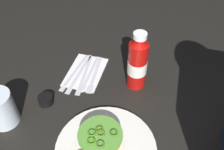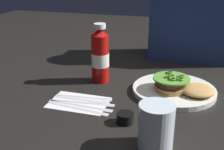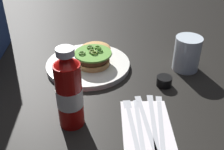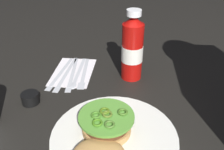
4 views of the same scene
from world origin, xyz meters
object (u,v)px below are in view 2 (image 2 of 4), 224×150
table_knife (86,102)px  spoon_utensil (89,100)px  burger_sandwich (181,86)px  ketchup_bottle (100,56)px  napkin (79,102)px  dinner_plate (174,90)px  fork_utensil (88,97)px  butter_knife (84,105)px  steak_knife (81,108)px  condiment_cup (125,118)px  diner_person (193,11)px  water_glass (155,126)px

table_knife → spoon_utensil: same height
burger_sandwich → ketchup_bottle: bearing=169.9°
burger_sandwich → napkin: (-0.32, -0.14, -0.04)m
dinner_plate → fork_utensil: size_ratio=1.47×
butter_knife → ketchup_bottle: bearing=93.6°
steak_knife → butter_knife: bearing=86.4°
napkin → table_knife: (0.03, 0.00, 0.00)m
napkin → steak_knife: bearing=-58.6°
table_knife → spoon_utensil: bearing=77.5°
ketchup_bottle → napkin: 0.22m
napkin → table_knife: size_ratio=0.88×
ketchup_bottle → condiment_cup: size_ratio=4.54×
dinner_plate → ketchup_bottle: size_ratio=1.30×
condiment_cup → diner_person: (0.16, 0.66, 0.21)m
burger_sandwich → napkin: bearing=-155.8°
water_glass → diner_person: diner_person is taller
butter_knife → fork_utensil: (-0.01, 0.06, -0.00)m
steak_knife → diner_person: size_ratio=0.40×
water_glass → napkin: 0.33m
condiment_cup → napkin: (-0.18, 0.08, -0.01)m
condiment_cup → steak_knife: bearing=165.6°
condiment_cup → spoon_utensil: 0.18m
condiment_cup → spoon_utensil: size_ratio=0.25×
steak_knife → fork_utensil: (-0.01, 0.08, 0.00)m
table_knife → condiment_cup: bearing=-29.1°
ketchup_bottle → butter_knife: (0.01, -0.22, -0.10)m
ketchup_bottle → condiment_cup: ketchup_bottle is taller
steak_knife → table_knife: bearing=88.6°
steak_knife → condiment_cup: bearing=-14.4°
dinner_plate → diner_person: bearing=85.1°
burger_sandwich → butter_knife: burger_sandwich is taller
water_glass → napkin: (-0.27, 0.17, -0.06)m
steak_knife → fork_utensil: bearing=94.0°
burger_sandwich → spoon_utensil: (-0.29, -0.12, -0.03)m
burger_sandwich → napkin: size_ratio=1.11×
burger_sandwich → ketchup_bottle: size_ratio=0.94×
steak_knife → table_knife: same height
burger_sandwich → butter_knife: size_ratio=0.94×
ketchup_bottle → dinner_plate: bearing=-6.7°
burger_sandwich → ketchup_bottle: 0.31m
fork_utensil → diner_person: size_ratio=0.37×
steak_knife → spoon_utensil: size_ratio=1.06×
ketchup_bottle → butter_knife: bearing=-86.4°
napkin → steak_knife: (0.03, -0.04, 0.00)m
burger_sandwich → butter_knife: 0.33m
water_glass → steak_knife: size_ratio=0.56×
table_knife → fork_utensil: (-0.01, 0.04, 0.00)m
dinner_plate → steak_knife: dinner_plate is taller
burger_sandwich → diner_person: 0.48m
condiment_cup → butter_knife: condiment_cup is taller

